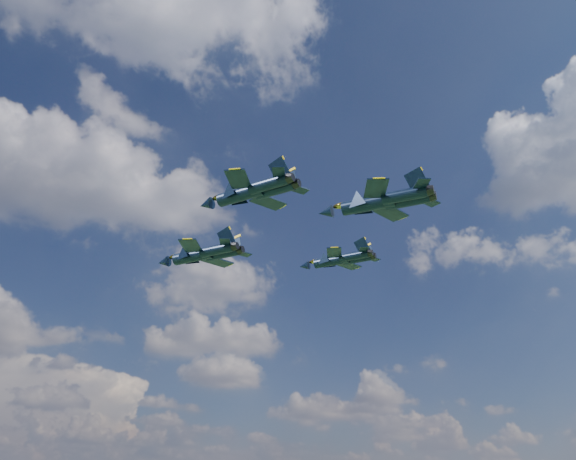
{
  "coord_description": "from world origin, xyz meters",
  "views": [
    {
      "loc": [
        -19.94,
        -77.53,
        21.51
      ],
      "look_at": [
        1.21,
        -4.98,
        56.62
      ],
      "focal_mm": 35.0,
      "sensor_mm": 36.0,
      "label": 1
    }
  ],
  "objects_px": {
    "jet_slot": "(364,204)",
    "jet_left": "(238,195)",
    "jet_right": "(329,261)",
    "jet_lead": "(191,256)"
  },
  "relations": [
    {
      "from": "jet_left",
      "to": "jet_slot",
      "type": "relative_size",
      "value": 0.82
    },
    {
      "from": "jet_slot",
      "to": "jet_left",
      "type": "bearing_deg",
      "value": 139.98
    },
    {
      "from": "jet_right",
      "to": "jet_slot",
      "type": "relative_size",
      "value": 0.78
    },
    {
      "from": "jet_right",
      "to": "jet_slot",
      "type": "height_order",
      "value": "jet_slot"
    },
    {
      "from": "jet_right",
      "to": "jet_lead",
      "type": "bearing_deg",
      "value": 132.6
    },
    {
      "from": "jet_lead",
      "to": "jet_left",
      "type": "xyz_separation_m",
      "value": [
        3.09,
        -21.67,
        0.14
      ]
    },
    {
      "from": "jet_left",
      "to": "jet_slot",
      "type": "bearing_deg",
      "value": -34.02
    },
    {
      "from": "jet_lead",
      "to": "jet_slot",
      "type": "relative_size",
      "value": 0.9
    },
    {
      "from": "jet_lead",
      "to": "jet_slot",
      "type": "distance_m",
      "value": 28.75
    },
    {
      "from": "jet_right",
      "to": "jet_left",
      "type": "bearing_deg",
      "value": -179.84
    }
  ]
}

